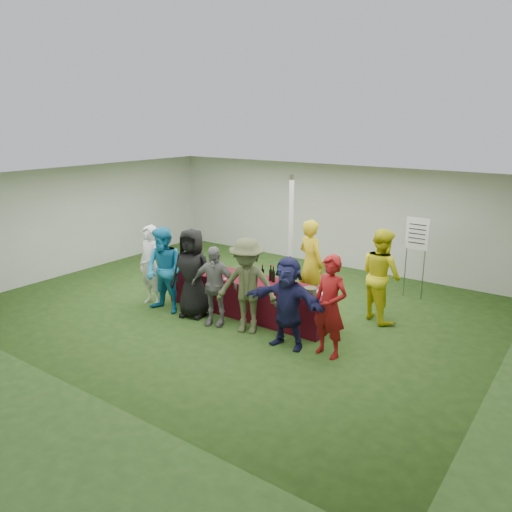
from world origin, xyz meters
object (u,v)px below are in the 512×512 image
Objects in this scene: customer_4 at (247,286)px; customer_6 at (330,307)px; customer_2 at (192,273)px; customer_5 at (288,302)px; serving_table at (248,296)px; customer_1 at (164,271)px; staff_back at (381,275)px; customer_0 at (150,266)px; wine_list_sign at (417,240)px; staff_pourer at (311,264)px; customer_3 at (214,286)px; dump_bucket at (310,292)px.

customer_4 reaches higher than customer_6.
customer_2 is 2.28m from customer_5.
serving_table is 2.04× the size of customer_1.
staff_back is 2.24m from customer_5.
customer_0 reaches higher than serving_table.
customer_1 is at bearing -148.34° from serving_table.
staff_pourer is at bearing -131.00° from wine_list_sign.
customer_1 is 1.09× the size of customer_5.
customer_2 is 0.64m from customer_3.
wine_list_sign is 1.04× the size of customer_6.
staff_pourer is at bearing 40.73° from customer_0.
staff_back is 4.29m from customer_1.
wine_list_sign is at bearing 74.82° from dump_bucket.
customer_5 is at bearing 99.44° from staff_back.
staff_pourer is 1.06× the size of customer_1.
customer_3 reaches higher than serving_table.
wine_list_sign is at bearing 73.08° from customer_5.
customer_3 reaches higher than dump_bucket.
customer_1 reaches higher than customer_0.
customer_6 is (0.75, 0.11, 0.06)m from customer_5.
customer_4 is at bearing 3.25° from customer_1.
staff_back is at bearing 96.27° from customer_6.
customer_5 is at bearing -100.27° from dump_bucket.
dump_bucket is 0.13× the size of wine_list_sign.
customer_1 reaches higher than customer_5.
dump_bucket is 1.50m from staff_pourer.
serving_table is 2.23× the size of customer_5.
customer_4 is (1.35, -0.00, -0.00)m from customer_2.
dump_bucket is at bearing 8.48° from customer_4.
wine_list_sign is 5.73m from customer_0.
customer_0 is at bearing 56.53° from staff_back.
customer_4 is (-1.88, -3.62, -0.42)m from wine_list_sign.
customer_6 is at bearing -93.28° from wine_list_sign.
dump_bucket is 0.13× the size of customer_2.
wine_list_sign is at bearing 47.31° from customer_0.
customer_0 is at bearing 159.97° from customer_3.
customer_4 reaches higher than serving_table.
customer_1 is at bearing -5.87° from customer_0.
wine_list_sign is at bearing 43.08° from customer_1.
customer_0 is (-4.39, -3.65, -0.46)m from wine_list_sign.
customer_3 is (1.23, 0.09, -0.10)m from customer_1.
wine_list_sign is 1.69m from staff_back.
customer_6 is (1.37, -1.79, -0.07)m from staff_pourer.
wine_list_sign is at bearing 33.11° from customer_2.
staff_back is 1.97m from customer_6.
customer_1 is 1.96m from customer_4.
customer_2 reaches higher than dump_bucket.
serving_table is 2.01× the size of customer_4.
customer_0 is (-2.81, -1.84, -0.08)m from staff_pourer.
dump_bucket is at bearing -0.41° from customer_3.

